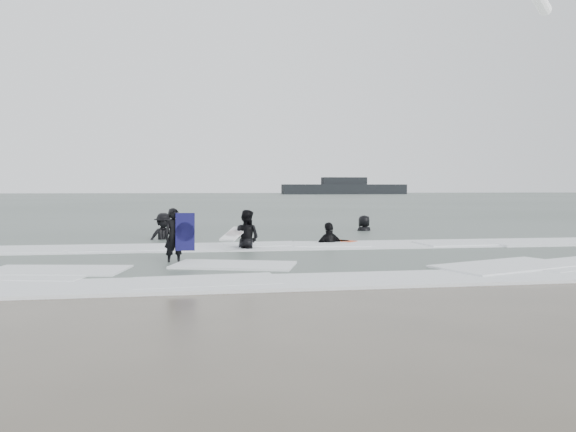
{
  "coord_description": "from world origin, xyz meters",
  "views": [
    {
      "loc": [
        -2.47,
        -11.96,
        2.0
      ],
      "look_at": [
        0.0,
        5.0,
        1.1
      ],
      "focal_mm": 35.0,
      "sensor_mm": 36.0,
      "label": 1
    }
  ],
  "objects": [
    {
      "name": "sea",
      "position": [
        0.0,
        80.0,
        0.06
      ],
      "size": [
        320.0,
        320.0,
        0.0
      ],
      "primitive_type": "plane",
      "color": "#47544C",
      "rests_on": "ground"
    },
    {
      "name": "surfer_wading",
      "position": [
        -1.25,
        5.52,
        0.0
      ],
      "size": [
        1.11,
        1.04,
        1.83
      ],
      "primitive_type": "imported",
      "rotation": [
        0.0,
        0.0,
        2.62
      ],
      "color": "black",
      "rests_on": "ground"
    },
    {
      "name": "surfer_breaker",
      "position": [
        -4.03,
        8.97,
        0.0
      ],
      "size": [
        1.39,
        1.09,
        1.89
      ],
      "primitive_type": "imported",
      "rotation": [
        0.0,
        0.0,
        0.37
      ],
      "color": "black",
      "rests_on": "ground"
    },
    {
      "name": "surfer_centre",
      "position": [
        -3.29,
        2.66,
        0.0
      ],
      "size": [
        0.63,
        0.52,
        1.47
      ],
      "primitive_type": "imported",
      "rotation": [
        0.0,
        0.0,
        0.37
      ],
      "color": "black",
      "rests_on": "ground"
    },
    {
      "name": "bodyboards",
      "position": [
        -0.8,
        4.9,
        0.5
      ],
      "size": [
        5.92,
        5.02,
        1.25
      ],
      "color": "#0F0D40",
      "rests_on": "ground"
    },
    {
      "name": "surfer_right_far",
      "position": [
        4.41,
        11.96,
        0.0
      ],
      "size": [
        1.07,
        0.87,
        1.89
      ],
      "primitive_type": "imported",
      "rotation": [
        0.0,
        0.0,
        -2.81
      ],
      "color": "black",
      "rests_on": "ground"
    },
    {
      "name": "vessel_horizon",
      "position": [
        33.01,
        130.42,
        1.62
      ],
      "size": [
        32.19,
        5.75,
        4.37
      ],
      "color": "black",
      "rests_on": "ground"
    },
    {
      "name": "surf_foam",
      "position": [
        0.0,
        3.7,
        0.04
      ],
      "size": [
        30.03,
        9.06,
        0.09
      ],
      "color": "white",
      "rests_on": "ground"
    },
    {
      "name": "ground",
      "position": [
        0.0,
        0.0,
        0.0
      ],
      "size": [
        320.0,
        320.0,
        0.0
      ],
      "primitive_type": "plane",
      "color": "brown",
      "rests_on": "ground"
    },
    {
      "name": "surfer_right_near",
      "position": [
        1.66,
        6.61,
        0.0
      ],
      "size": [
        1.23,
        0.8,
        1.94
      ],
      "primitive_type": "imported",
      "rotation": [
        0.0,
        0.0,
        -2.83
      ],
      "color": "black",
      "rests_on": "ground"
    }
  ]
}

